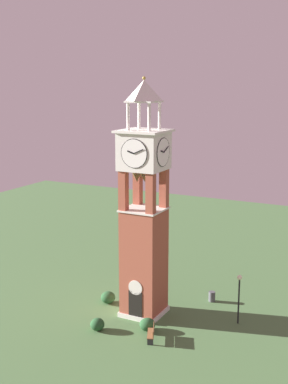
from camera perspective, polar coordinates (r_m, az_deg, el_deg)
name	(u,v)px	position (r m, az deg, el deg)	size (l,w,h in m)	color
ground	(144,313)	(40.69, 0.00, -12.97)	(80.00, 80.00, 0.00)	#476B3D
clock_tower	(144,220)	(38.20, 0.00, -3.09)	(3.31, 3.31, 17.43)	#9E4C38
park_bench	(152,333)	(36.79, 0.83, -14.98)	(1.05, 1.64, 0.95)	brown
lamp_post	(239,290)	(38.76, 10.23, -10.35)	(0.36, 0.36, 3.66)	black
trash_bin	(212,296)	(42.90, 7.34, -11.13)	(0.52, 0.52, 0.80)	#4C4C51
shrub_near_entry	(97,324)	(38.18, -5.06, -14.05)	(1.00, 1.00, 0.88)	#234C28
shrub_left_of_tower	(147,324)	(38.02, 0.37, -14.11)	(1.10, 1.10, 0.89)	#234C28
shrub_behind_bench	(108,297)	(42.34, -3.90, -11.28)	(1.13, 1.13, 0.92)	#234C28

